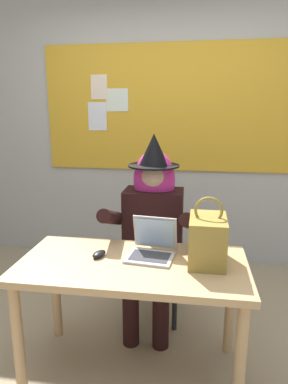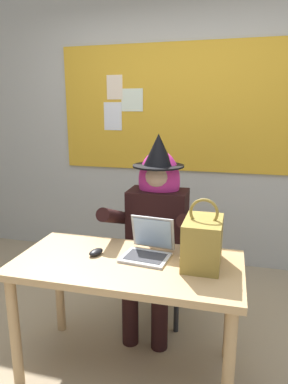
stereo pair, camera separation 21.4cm
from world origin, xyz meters
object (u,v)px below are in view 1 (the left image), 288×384
Objects in this scene: laptop at (152,247)px; computer_mouse at (99,254)px; desk_main at (132,278)px; handbag at (207,239)px; person_costumed at (152,219)px; chair_at_desk at (154,248)px.

computer_mouse is at bearing -161.07° from laptop.
handbag is at bearing 9.80° from desk_main.
computer_mouse is 0.63m from handbag.
computer_mouse is at bearing -25.26° from person_costumed.
handbag is (0.61, 0.03, 0.12)m from computer_mouse.
handbag is (0.38, -0.49, 0.06)m from person_costumed.
computer_mouse is (-0.23, -0.64, 0.21)m from chair_at_desk.
laptop is at bearing 173.17° from handbag.
person_costumed is 0.57m from computer_mouse.
person_costumed is 4.82× the size of laptop.
desk_main is 0.48m from handbag.
handbag is at bearing 28.39° from chair_at_desk.
desk_main is at bearing -170.20° from handbag.
laptop reaches higher than desk_main.
person_costumed reaches higher than chair_at_desk.
laptop is 0.33m from handbag.
laptop reaches higher than chair_at_desk.
desk_main is at bearing 6.29° from computer_mouse.
desk_main is 0.24m from computer_mouse.
chair_at_desk is at bearing 122.01° from handbag.
person_costumed reaches higher than computer_mouse.
desk_main is 12.44× the size of computer_mouse.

